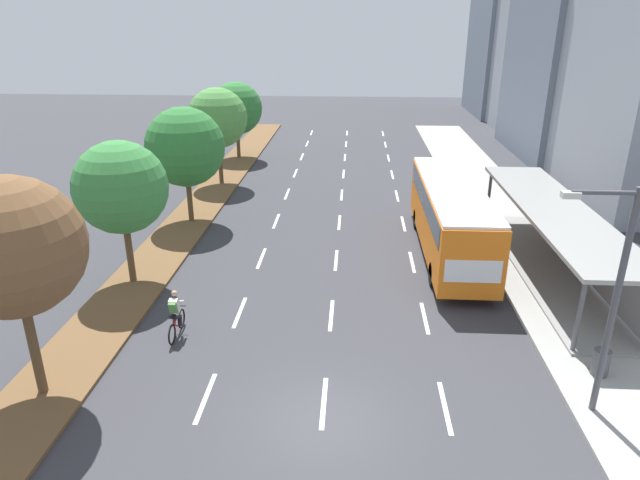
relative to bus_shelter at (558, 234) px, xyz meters
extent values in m
plane|color=#38383D|center=(-9.53, -10.34, -1.86)|extent=(140.00, 140.00, 0.00)
cube|color=brown|center=(-17.83, 9.66, -1.80)|extent=(2.60, 52.00, 0.12)
cube|color=#9E9E99|center=(-0.28, 9.66, -1.79)|extent=(4.50, 52.00, 0.15)
cube|color=white|center=(-13.03, -9.48, -1.86)|extent=(0.14, 2.37, 0.01)
cube|color=white|center=(-13.03, -4.31, -1.86)|extent=(0.14, 2.37, 0.01)
cube|color=white|center=(-13.03, 0.85, -1.86)|extent=(0.14, 2.37, 0.01)
cube|color=white|center=(-13.03, 6.02, -1.86)|extent=(0.14, 2.37, 0.01)
cube|color=white|center=(-13.03, 11.19, -1.86)|extent=(0.14, 2.37, 0.01)
cube|color=white|center=(-13.03, 16.36, -1.86)|extent=(0.14, 2.37, 0.01)
cube|color=white|center=(-13.03, 21.53, -1.86)|extent=(0.14, 2.37, 0.01)
cube|color=white|center=(-13.03, 26.70, -1.86)|extent=(0.14, 2.37, 0.01)
cube|color=white|center=(-13.03, 31.87, -1.86)|extent=(0.14, 2.37, 0.01)
cube|color=white|center=(-9.53, -9.48, -1.86)|extent=(0.14, 2.37, 0.01)
cube|color=white|center=(-9.53, -4.31, -1.86)|extent=(0.14, 2.37, 0.01)
cube|color=white|center=(-9.53, 0.85, -1.86)|extent=(0.14, 2.37, 0.01)
cube|color=white|center=(-9.53, 6.02, -1.86)|extent=(0.14, 2.37, 0.01)
cube|color=white|center=(-9.53, 11.19, -1.86)|extent=(0.14, 2.37, 0.01)
cube|color=white|center=(-9.53, 16.36, -1.86)|extent=(0.14, 2.37, 0.01)
cube|color=white|center=(-9.53, 21.53, -1.86)|extent=(0.14, 2.37, 0.01)
cube|color=white|center=(-9.53, 26.70, -1.86)|extent=(0.14, 2.37, 0.01)
cube|color=white|center=(-9.53, 31.87, -1.86)|extent=(0.14, 2.37, 0.01)
cube|color=white|center=(-6.03, -9.48, -1.86)|extent=(0.14, 2.37, 0.01)
cube|color=white|center=(-6.03, -4.31, -1.86)|extent=(0.14, 2.37, 0.01)
cube|color=white|center=(-6.03, 0.85, -1.86)|extent=(0.14, 2.37, 0.01)
cube|color=white|center=(-6.03, 6.02, -1.86)|extent=(0.14, 2.37, 0.01)
cube|color=white|center=(-6.03, 11.19, -1.86)|extent=(0.14, 2.37, 0.01)
cube|color=white|center=(-6.03, 16.36, -1.86)|extent=(0.14, 2.37, 0.01)
cube|color=white|center=(-6.03, 21.53, -1.86)|extent=(0.14, 2.37, 0.01)
cube|color=white|center=(-6.03, 26.70, -1.86)|extent=(0.14, 2.37, 0.01)
cube|color=white|center=(-6.03, 31.87, -1.86)|extent=(0.14, 2.37, 0.01)
cube|color=gray|center=(-0.28, 0.00, -1.66)|extent=(2.60, 13.66, 0.10)
cylinder|color=#56565B|center=(-1.46, -6.58, -0.31)|extent=(0.16, 0.16, 2.60)
cylinder|color=#56565B|center=(-1.46, 6.58, -0.31)|extent=(0.16, 0.16, 2.60)
cylinder|color=#56565B|center=(0.90, 6.58, -0.31)|extent=(0.16, 0.16, 2.60)
cube|color=gray|center=(0.96, 0.00, -0.31)|extent=(0.10, 12.97, 2.34)
cube|color=gray|center=(-0.28, 0.00, 1.07)|extent=(2.90, 14.06, 0.16)
cube|color=orange|center=(-4.28, 1.97, -0.01)|extent=(2.50, 11.20, 2.80)
cube|color=#2D3D4C|center=(-4.28, 1.97, 0.84)|extent=(2.54, 10.30, 0.90)
cube|color=silver|center=(-4.28, 1.97, 1.45)|extent=(2.45, 10.98, 0.12)
cube|color=#2D3D4C|center=(-4.28, 7.59, 0.34)|extent=(2.25, 0.06, 1.54)
cube|color=white|center=(-4.28, -3.65, -0.21)|extent=(2.12, 0.04, 0.90)
cylinder|color=black|center=(-5.38, 5.45, -1.36)|extent=(0.30, 1.00, 1.00)
cylinder|color=black|center=(-3.18, 5.45, -1.36)|extent=(0.30, 1.00, 1.00)
cylinder|color=black|center=(-5.38, -1.50, -1.36)|extent=(0.30, 1.00, 1.00)
cylinder|color=black|center=(-3.18, -1.50, -1.36)|extent=(0.30, 1.00, 1.00)
torus|color=black|center=(-14.90, -5.55, -1.50)|extent=(0.06, 0.72, 0.72)
torus|color=black|center=(-14.90, -6.65, -1.50)|extent=(0.06, 0.72, 0.72)
cylinder|color=maroon|center=(-14.90, -6.10, -1.22)|extent=(0.05, 0.94, 0.05)
cylinder|color=maroon|center=(-14.90, -6.20, -1.40)|extent=(0.05, 0.57, 0.42)
cylinder|color=maroon|center=(-14.90, -6.30, -1.20)|extent=(0.04, 0.04, 0.40)
cube|color=black|center=(-14.90, -6.30, -1.00)|extent=(0.12, 0.24, 0.06)
cylinder|color=black|center=(-14.90, -5.60, -0.95)|extent=(0.46, 0.04, 0.04)
cube|color=silver|center=(-14.90, -6.12, -0.67)|extent=(0.30, 0.36, 0.59)
cube|color=#4C893D|center=(-14.90, -6.28, -0.65)|extent=(0.26, 0.26, 0.42)
sphere|color=tan|center=(-14.90, -6.00, -0.25)|extent=(0.20, 0.20, 0.20)
cylinder|color=#23232D|center=(-15.02, -6.15, -1.07)|extent=(0.12, 0.42, 0.25)
cylinder|color=#23232D|center=(-15.02, -5.98, -1.33)|extent=(0.10, 0.17, 0.41)
cylinder|color=#23232D|center=(-14.78, -6.15, -1.07)|extent=(0.12, 0.42, 0.25)
cylinder|color=#23232D|center=(-14.78, -5.98, -1.33)|extent=(0.10, 0.17, 0.41)
cylinder|color=silver|center=(-15.07, -5.90, -0.62)|extent=(0.09, 0.47, 0.28)
cylinder|color=silver|center=(-14.73, -5.90, -0.62)|extent=(0.09, 0.47, 0.28)
cylinder|color=brown|center=(-17.88, -9.61, -0.16)|extent=(0.28, 0.28, 3.17)
sphere|color=brown|center=(-17.88, -9.61, 2.88)|extent=(3.88, 3.88, 3.88)
cylinder|color=brown|center=(-18.02, -2.05, -0.41)|extent=(0.28, 0.28, 2.68)
sphere|color=#38843D|center=(-18.02, -2.05, 2.33)|extent=(3.72, 3.72, 3.72)
cylinder|color=brown|center=(-17.63, 5.50, -0.48)|extent=(0.28, 0.28, 2.52)
sphere|color=#2D7533|center=(-17.63, 5.50, 2.33)|extent=(4.15, 4.15, 4.15)
cylinder|color=brown|center=(-17.68, 13.06, -0.30)|extent=(0.28, 0.28, 2.89)
sphere|color=#4C8E42|center=(-17.68, 13.06, 2.60)|extent=(3.86, 3.86, 3.86)
cylinder|color=brown|center=(-18.01, 20.61, -0.57)|extent=(0.28, 0.28, 2.35)
sphere|color=#2D7533|center=(-18.01, 20.61, 2.11)|extent=(4.01, 4.01, 4.01)
cylinder|color=#4C4C51|center=(-1.93, -9.48, 1.54)|extent=(0.18, 0.18, 6.50)
cylinder|color=#4C4C51|center=(-2.73, -9.48, 4.64)|extent=(1.60, 0.12, 0.12)
cube|color=silver|center=(-3.53, -9.48, 4.57)|extent=(0.44, 0.24, 0.16)
cylinder|color=#4C4C51|center=(-1.08, -7.77, -1.29)|extent=(0.52, 0.52, 0.85)
cube|color=slate|center=(9.73, 23.89, 4.84)|extent=(10.71, 13.08, 13.42)
cube|color=#8E939E|center=(10.24, 37.50, 4.32)|extent=(9.81, 15.80, 12.36)
camera|label=1|loc=(-8.82, -22.80, 8.54)|focal=31.27mm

